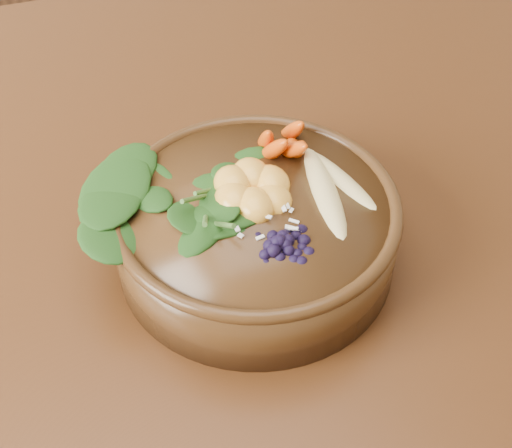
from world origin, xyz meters
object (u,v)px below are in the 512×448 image
(stoneware_bowl, at_px, (256,232))
(blueberry_pile, at_px, (278,231))
(kale_heap, at_px, (196,159))
(mandarin_cluster, at_px, (253,180))
(carrot_cluster, at_px, (282,117))
(banana_halves, at_px, (334,175))

(stoneware_bowl, distance_m, blueberry_pile, 0.08)
(kale_heap, bearing_deg, mandarin_cluster, -43.10)
(carrot_cluster, height_order, mandarin_cluster, carrot_cluster)
(carrot_cluster, xyz_separation_m, banana_halves, (0.03, -0.07, -0.02))
(kale_heap, distance_m, carrot_cluster, 0.09)
(kale_heap, xyz_separation_m, carrot_cluster, (0.09, 0.01, 0.02))
(stoneware_bowl, height_order, kale_heap, kale_heap)
(banana_halves, height_order, mandarin_cluster, mandarin_cluster)
(kale_heap, height_order, blueberry_pile, kale_heap)
(kale_heap, height_order, banana_halves, kale_heap)
(blueberry_pile, bearing_deg, kale_heap, 110.48)
(kale_heap, xyz_separation_m, banana_halves, (0.12, -0.05, -0.01))
(carrot_cluster, relative_size, mandarin_cluster, 0.87)
(carrot_cluster, distance_m, mandarin_cluster, 0.07)
(stoneware_bowl, height_order, blueberry_pile, blueberry_pile)
(kale_heap, xyz_separation_m, mandarin_cluster, (0.04, -0.04, -0.01))
(banana_halves, relative_size, blueberry_pile, 1.22)
(banana_halves, bearing_deg, stoneware_bowl, -177.26)
(kale_heap, distance_m, mandarin_cluster, 0.06)
(banana_halves, xyz_separation_m, blueberry_pile, (-0.07, -0.06, 0.01))
(carrot_cluster, bearing_deg, stoneware_bowl, -123.69)
(kale_heap, relative_size, mandarin_cluster, 2.07)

